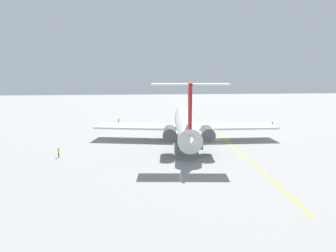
% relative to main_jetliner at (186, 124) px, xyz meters
% --- Properties ---
extents(ground, '(288.71, 288.71, 0.00)m').
position_rel_main_jetliner_xyz_m(ground, '(1.37, -5.73, -3.69)').
color(ground, gray).
extents(main_jetliner, '(46.45, 41.05, 13.52)m').
position_rel_main_jetliner_xyz_m(main_jetliner, '(0.00, 0.00, 0.00)').
color(main_jetliner, white).
rests_on(main_jetliner, ground).
extents(ground_crew_near_nose, '(0.39, 0.27, 1.67)m').
position_rel_main_jetliner_xyz_m(ground_crew_near_nose, '(-13.08, 25.10, -2.63)').
color(ground_crew_near_nose, black).
rests_on(ground_crew_near_nose, ground).
extents(ground_crew_near_tail, '(0.34, 0.32, 1.70)m').
position_rel_main_jetliner_xyz_m(ground_crew_near_tail, '(14.84, -25.63, -2.61)').
color(ground_crew_near_tail, black).
rests_on(ground_crew_near_tail, ground).
extents(ground_crew_portside, '(0.42, 0.28, 1.74)m').
position_rel_main_jetliner_xyz_m(ground_crew_portside, '(25.64, 15.83, -2.58)').
color(ground_crew_portside, black).
rests_on(ground_crew_portside, ground).
extents(safety_cone_nose, '(0.40, 0.40, 0.55)m').
position_rel_main_jetliner_xyz_m(safety_cone_nose, '(27.50, 14.39, -3.41)').
color(safety_cone_nose, '#EA590F').
rests_on(safety_cone_nose, ground).
extents(taxiway_centreline, '(88.80, 3.29, 0.01)m').
position_rel_main_jetliner_xyz_m(taxiway_centreline, '(1.30, -9.21, -3.68)').
color(taxiway_centreline, gold).
rests_on(taxiway_centreline, ground).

